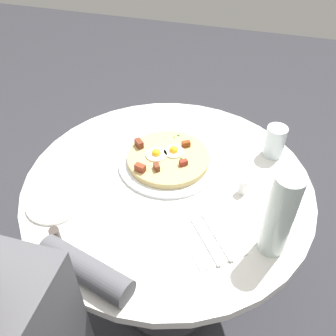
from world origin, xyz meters
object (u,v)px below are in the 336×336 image
object	(u,v)px
fork	(216,235)
water_bottle	(280,216)
breakfast_pizza	(168,158)
pizza_plate	(168,162)
dining_table	(168,216)
knife	(204,239)
pepper_shaker	(55,236)
bread_plate	(54,203)
water_glass	(275,141)
salt_shaker	(243,186)

from	to	relation	value
fork	water_bottle	size ratio (longest dim) A/B	0.69
breakfast_pizza	fork	bearing A→B (deg)	-140.67
pizza_plate	dining_table	bearing A→B (deg)	-165.58
pizza_plate	fork	distance (m)	0.33
knife	pepper_shaker	bearing A→B (deg)	68.34
fork	bread_plate	bearing A→B (deg)	53.70
pepper_shaker	water_glass	bearing A→B (deg)	-45.25
dining_table	fork	world-z (taller)	fork
pizza_plate	knife	distance (m)	0.33
water_bottle	pizza_plate	bearing A→B (deg)	54.77
water_bottle	salt_shaker	distance (m)	0.23
water_glass	bread_plate	bearing A→B (deg)	124.02
bread_plate	salt_shaker	bearing A→B (deg)	-69.24
bread_plate	salt_shaker	size ratio (longest dim) A/B	3.11
dining_table	pizza_plate	size ratio (longest dim) A/B	2.74
knife	water_bottle	distance (m)	0.22
fork	salt_shaker	xyz separation A→B (m)	(0.19, -0.05, 0.02)
bread_plate	water_bottle	bearing A→B (deg)	-88.28
bread_plate	water_bottle	xyz separation A→B (m)	(0.02, -0.63, 0.12)
water_bottle	pepper_shaker	distance (m)	0.59
water_bottle	salt_shaker	world-z (taller)	water_bottle
water_glass	water_bottle	distance (m)	0.40
breakfast_pizza	salt_shaker	bearing A→B (deg)	-104.60
bread_plate	knife	bearing A→B (deg)	-91.16
knife	salt_shaker	size ratio (longest dim) A/B	3.37
bread_plate	dining_table	bearing A→B (deg)	-58.87
water_glass	pepper_shaker	xyz separation A→B (m)	(-0.53, 0.54, -0.03)
salt_shaker	water_glass	bearing A→B (deg)	-20.04
bread_plate	water_bottle	world-z (taller)	water_bottle
water_glass	salt_shaker	size ratio (longest dim) A/B	2.08
dining_table	salt_shaker	xyz separation A→B (m)	(0.02, -0.23, 0.19)
breakfast_pizza	pepper_shaker	distance (m)	0.44
pepper_shaker	breakfast_pizza	bearing A→B (deg)	-27.58
water_glass	knife	bearing A→B (deg)	160.16
pizza_plate	pepper_shaker	bearing A→B (deg)	152.21
bread_plate	fork	xyz separation A→B (m)	(0.01, -0.49, 0.00)
salt_shaker	breakfast_pizza	bearing A→B (deg)	75.40
pepper_shaker	bread_plate	bearing A→B (deg)	31.04
pizza_plate	water_bottle	bearing A→B (deg)	-125.23
bread_plate	water_bottle	size ratio (longest dim) A/B	0.64
dining_table	pepper_shaker	xyz separation A→B (m)	(-0.30, 0.23, 0.19)
breakfast_pizza	water_bottle	bearing A→B (deg)	-125.03
bread_plate	water_glass	xyz separation A→B (m)	(0.41, -0.61, 0.05)
water_glass	pepper_shaker	distance (m)	0.76
knife	pepper_shaker	size ratio (longest dim) A/B	3.51
fork	water_glass	size ratio (longest dim) A/B	1.62
breakfast_pizza	water_bottle	size ratio (longest dim) A/B	1.05
fork	knife	world-z (taller)	same
fork	pizza_plate	bearing A→B (deg)	1.20
bread_plate	water_bottle	distance (m)	0.65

